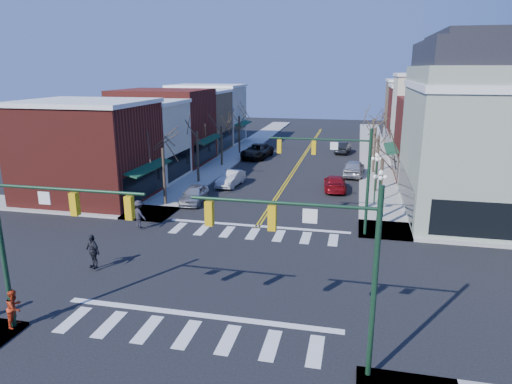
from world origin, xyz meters
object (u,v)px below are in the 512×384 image
Objects in this scene: car_right_near at (335,183)px; victorian_corner at (496,127)px; car_left_far at (257,151)px; pedestrian_dark_b at (139,214)px; car_left_mid at (231,178)px; lamppost_corner at (379,190)px; lamppost_midblock at (376,170)px; car_right_far at (343,148)px; car_left_near at (194,194)px; pedestrian_red_b at (15,308)px; pedestrian_dark_a at (93,251)px; car_right_mid at (354,168)px.

victorian_corner is at bearing 154.24° from car_right_near.
car_left_far is at bearing -58.03° from car_right_near.
victorian_corner is 26.60m from pedestrian_dark_b.
victorian_corner is 22.64m from car_left_mid.
victorian_corner reaches higher than car_left_far.
lamppost_corner and lamppost_midblock have the same top height.
car_left_far is at bearing -67.05° from pedestrian_dark_b.
pedestrian_dark_b is (-16.06, -3.15, -1.84)m from lamppost_corner.
lamppost_corner is 0.98× the size of car_right_far.
car_left_near is 28.35m from car_right_far.
pedestrian_red_b is (-23.80, -21.85, -5.67)m from victorian_corner.
pedestrian_dark_b reaches higher than car_right_near.
pedestrian_dark_b is at bearing -97.11° from car_left_mid.
car_left_mid is 2.26× the size of pedestrian_dark_b.
lamppost_midblock reaches higher than car_left_far.
car_left_far is at bearing 140.35° from victorian_corner.
pedestrian_dark_a is at bearing 54.20° from car_right_near.
car_right_near is 6.48m from car_right_mid.
car_right_mid reaches higher than car_left_mid.
car_right_mid is (1.60, 6.27, 0.16)m from car_right_near.
pedestrian_red_b is at bearing -89.87° from car_left_mid.
lamppost_corner is (-8.30, -6.00, -3.70)m from victorian_corner.
victorian_corner reaches higher than car_right_near.
victorian_corner reaches higher than car_right_mid.
lamppost_midblock reaches higher than car_right_near.
car_left_far is (-13.76, 24.29, -2.10)m from lamppost_corner.
victorian_corner reaches higher than pedestrian_red_b.
car_left_near is 0.97× the size of car_left_mid.
pedestrian_dark_b is at bearing -149.00° from lamppost_midblock.
pedestrian_dark_b reaches higher than pedestrian_red_b.
pedestrian_dark_a is (-12.13, -20.25, 0.42)m from car_right_near.
car_left_near is at bearing 74.53° from car_right_far.
pedestrian_dark_b reaches higher than car_left_near.
victorian_corner is 3.22× the size of car_right_far.
car_right_mid reaches higher than car_right_far.
car_right_far is at bearing 98.52° from pedestrian_dark_a.
car_right_mid is at bearing -109.19° from car_right_near.
victorian_corner is 8.46× the size of pedestrian_red_b.
lamppost_midblock reaches higher than car_right_far.
lamppost_corner is 2.57× the size of pedestrian_red_b.
pedestrian_dark_b is (-16.06, -9.65, -1.84)m from lamppost_midblock.
pedestrian_red_b reaches higher than car_left_mid.
pedestrian_dark_b is at bearing 76.84° from car_right_far.
lamppost_corner is at bearing 104.28° from car_right_far.
victorian_corner is at bearing 35.86° from lamppost_corner.
pedestrian_dark_b reaches higher than car_left_far.
lamppost_corner reaches higher than car_right_mid.
car_left_mid is 0.87× the size of car_right_mid.
car_right_mid is 2.58× the size of pedestrian_dark_b.
pedestrian_dark_a reaches higher than car_left_mid.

